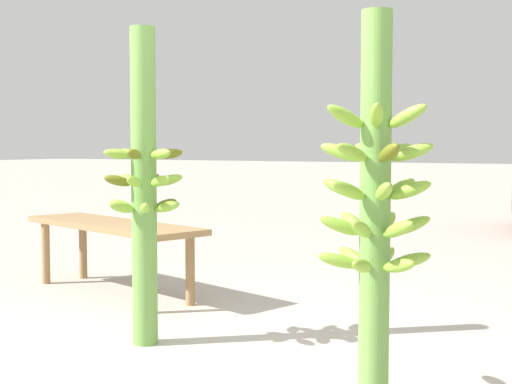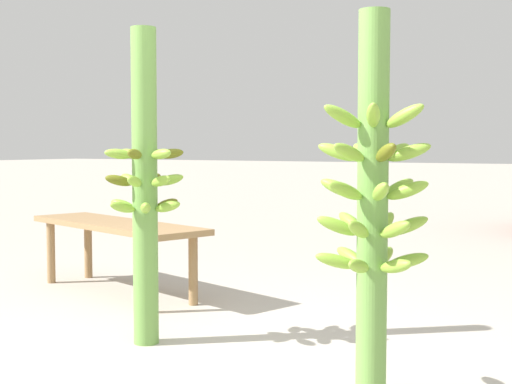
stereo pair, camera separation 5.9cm
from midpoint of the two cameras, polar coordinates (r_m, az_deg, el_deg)
name	(u,v)px [view 1 (the left image)]	position (r m, az deg, el deg)	size (l,w,h in m)	color
banana_stalk_left	(144,186)	(3.68, -9.41, 0.48)	(0.41, 0.41, 1.62)	#6B9E47
banana_stalk_center	(375,202)	(2.83, 8.92, -0.77)	(0.46, 0.46, 1.55)	#6B9E47
market_bench	(112,232)	(5.01, -11.76, -3.15)	(1.66, 0.87, 0.50)	#99754C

